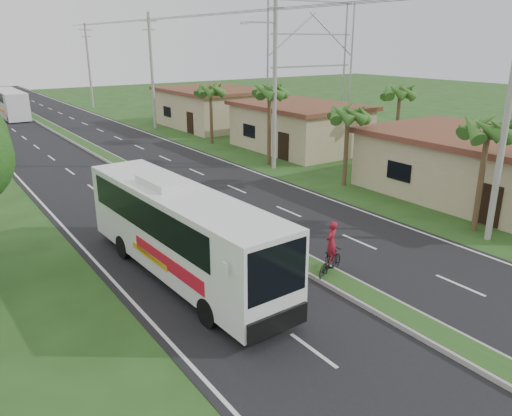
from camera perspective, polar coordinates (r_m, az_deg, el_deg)
ground at (r=17.12m, az=15.61°, el=-11.64°), size 180.00×180.00×0.00m
road_asphalt at (r=32.51m, az=-12.25°, el=3.17°), size 14.00×160.00×0.02m
median_strip at (r=32.49m, az=-12.26°, el=3.32°), size 1.20×160.00×0.18m
lane_edge_left at (r=30.72m, az=-23.79°, el=1.06°), size 0.12×160.00×0.01m
lane_edge_right at (r=35.50m, az=-2.24°, el=4.85°), size 0.12×160.00×0.01m
shop_near at (r=30.62m, az=24.37°, el=4.40°), size 8.60×12.60×3.52m
shop_mid at (r=40.94m, az=4.94°, el=9.30°), size 7.60×10.60×3.67m
shop_far at (r=52.36m, az=-5.03°, el=11.40°), size 8.60×11.60×3.82m
palm_verge_a at (r=24.34m, az=25.04°, el=8.17°), size 2.40×2.40×5.45m
palm_verge_b at (r=30.19m, az=10.48°, el=10.55°), size 2.40×2.40×5.05m
palm_verge_c at (r=35.00m, az=1.54°, el=13.17°), size 2.40×2.40×5.85m
palm_verge_d at (r=42.86m, az=-5.23°, el=13.33°), size 2.40×2.40×5.25m
palm_behind_shop at (r=38.10m, az=16.16°, el=12.63°), size 2.40×2.40×5.65m
utility_pole_a at (r=23.30m, az=26.82°, el=9.86°), size 1.60×0.28×11.00m
utility_pole_b at (r=33.91m, az=2.13°, el=14.92°), size 3.20×0.28×12.00m
utility_pole_c at (r=51.36m, az=-11.82°, el=15.15°), size 1.60×0.28×11.00m
utility_pole_d at (r=70.17m, az=-18.56°, el=15.22°), size 1.60×0.28×10.50m
billboard_lattice at (r=51.71m, az=6.37°, el=16.71°), size 10.18×1.18×12.07m
coach_bus_main at (r=18.38m, az=-8.71°, el=-2.16°), size 2.79×11.20×3.59m
coach_bus_far at (r=64.73m, az=-26.31°, el=10.79°), size 2.40×10.53×3.06m
motorcyclist at (r=18.87m, az=8.52°, el=-5.56°), size 1.84×1.12×2.17m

